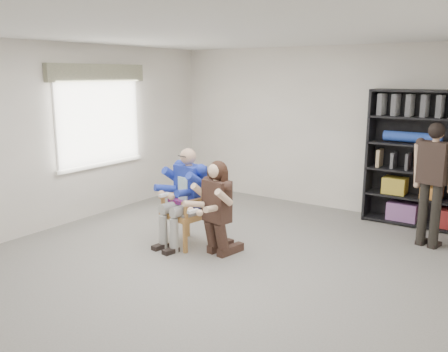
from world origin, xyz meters
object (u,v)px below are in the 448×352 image
Objects in this scene: kneeling_woman at (215,210)px; bookshelf at (428,160)px; seated_man at (186,197)px; standing_man at (432,186)px; armchair at (186,208)px.

bookshelf reaches higher than kneeling_woman.
seated_man is 0.80× the size of standing_man.
standing_man reaches higher than kneeling_woman.
standing_man is at bearing -74.19° from bookshelf.
standing_man is (2.78, 1.80, 0.17)m from seated_man.
kneeling_woman is 2.93m from standing_man.
bookshelf is 1.23× the size of standing_man.
seated_man is 0.60m from kneeling_woman.
bookshelf is (2.53, 2.68, 0.37)m from seated_man.
standing_man is (2.20, 1.92, 0.23)m from kneeling_woman.
bookshelf is 0.93m from standing_man.
kneeling_woman reaches higher than armchair.
bookshelf reaches higher than seated_man.
seated_man is 0.65× the size of bookshelf.
seated_man reaches higher than armchair.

